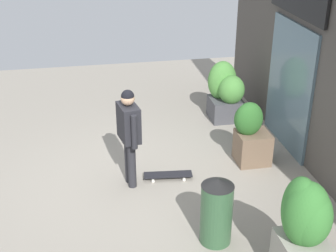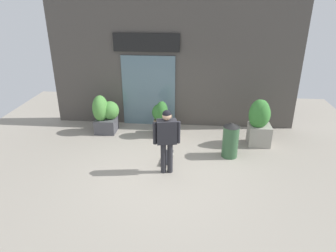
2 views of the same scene
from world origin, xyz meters
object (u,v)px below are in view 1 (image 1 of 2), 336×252
Objects in this scene: skateboard at (168,175)px; planter_box_left at (250,132)px; planter_box_right at (226,92)px; planter_box_mid at (304,225)px; skateboarder at (129,129)px; trash_bin at (216,210)px.

planter_box_left is at bearing 17.43° from skateboard.
planter_box_left is 1.77m from planter_box_right.
planter_box_right reaches higher than skateboard.
planter_box_mid is at bearing -60.11° from skateboard.
skateboarder is at bearing -46.03° from planter_box_right.
trash_bin is at bearing -137.77° from planter_box_mid.
planter_box_right is (-1.77, 0.12, 0.02)m from planter_box_left.
skateboard is at bearing -78.58° from planter_box_left.
planter_box_left reaches higher than skateboard.
skateboarder is at bearing -80.56° from planter_box_left.
planter_box_mid reaches higher than skateboard.
planter_box_left is 0.80× the size of planter_box_mid.
skateboard is 1.72m from trash_bin.
trash_bin is at bearing -30.41° from planter_box_left.
planter_box_mid is (2.44, 1.71, -0.20)m from skateboarder.
skateboard is at bearing -37.41° from planter_box_right.
skateboard is at bearing -156.11° from planter_box_mid.
planter_box_mid reaches higher than planter_box_left.
planter_box_right is at bearing 174.01° from planter_box_mid.
planter_box_left is 2.81m from planter_box_mid.
trash_bin is (3.70, -1.25, -0.10)m from planter_box_right.
skateboard is 2.81m from planter_box_mid.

